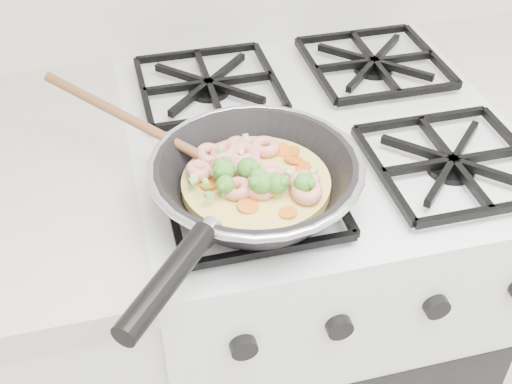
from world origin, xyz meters
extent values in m
cube|color=white|center=(0.00, 1.70, 0.45)|extent=(0.60, 0.60, 0.90)
cube|color=black|center=(0.00, 1.70, 0.91)|extent=(0.56, 0.56, 0.02)
torus|color=silver|center=(-0.15, 1.54, 0.97)|extent=(0.28, 0.28, 0.01)
cylinder|color=black|center=(-0.29, 1.37, 0.97)|extent=(0.13, 0.15, 0.03)
cylinder|color=#DFC861|center=(-0.15, 1.54, 0.94)|extent=(0.20, 0.20, 0.02)
ellipsoid|color=brown|center=(-0.18, 1.57, 0.96)|extent=(0.06, 0.06, 0.01)
cylinder|color=brown|center=(-0.30, 1.67, 0.99)|extent=(0.22, 0.19, 0.07)
torus|color=#E29A85|center=(-0.09, 1.51, 0.96)|extent=(0.05, 0.05, 0.02)
torus|color=#E29A85|center=(-0.18, 1.59, 0.96)|extent=(0.07, 0.07, 0.03)
torus|color=#E29A85|center=(-0.20, 1.59, 0.96)|extent=(0.05, 0.05, 0.02)
torus|color=#E29A85|center=(-0.15, 1.51, 0.96)|extent=(0.05, 0.06, 0.03)
torus|color=#E29A85|center=(-0.12, 1.59, 0.96)|extent=(0.06, 0.06, 0.02)
torus|color=#E29A85|center=(-0.22, 1.56, 0.96)|extent=(0.05, 0.05, 0.02)
torus|color=#E29A85|center=(-0.16, 1.60, 0.96)|extent=(0.06, 0.06, 0.02)
torus|color=#E29A85|center=(-0.18, 1.52, 0.96)|extent=(0.05, 0.05, 0.02)
torus|color=#E29A85|center=(-0.15, 1.56, 0.96)|extent=(0.06, 0.06, 0.02)
torus|color=#E29A85|center=(-0.09, 1.49, 0.96)|extent=(0.05, 0.05, 0.02)
torus|color=#E29A85|center=(-0.18, 1.57, 0.96)|extent=(0.06, 0.06, 0.02)
torus|color=#E29A85|center=(-0.13, 1.53, 0.96)|extent=(0.06, 0.06, 0.02)
torus|color=#E29A85|center=(-0.15, 1.59, 0.96)|extent=(0.06, 0.06, 0.02)
ellipsoid|color=#4F9731|center=(-0.19, 1.52, 0.97)|extent=(0.03, 0.03, 0.02)
ellipsoid|color=#4F9731|center=(-0.16, 1.54, 0.97)|extent=(0.04, 0.04, 0.03)
ellipsoid|color=#4F9731|center=(-0.13, 1.50, 0.97)|extent=(0.04, 0.04, 0.03)
ellipsoid|color=#4F9731|center=(-0.15, 1.51, 0.97)|extent=(0.04, 0.04, 0.03)
ellipsoid|color=#4F9731|center=(-0.10, 1.49, 0.97)|extent=(0.03, 0.03, 0.02)
ellipsoid|color=#4F9731|center=(-0.19, 1.54, 0.97)|extent=(0.04, 0.04, 0.03)
cylinder|color=orange|center=(-0.16, 1.55, 0.95)|extent=(0.03, 0.03, 0.01)
cylinder|color=orange|center=(-0.08, 1.54, 0.95)|extent=(0.04, 0.04, 0.01)
cylinder|color=orange|center=(-0.10, 1.59, 0.95)|extent=(0.03, 0.03, 0.01)
cylinder|color=orange|center=(-0.15, 1.52, 0.95)|extent=(0.03, 0.03, 0.01)
cylinder|color=orange|center=(-0.08, 1.53, 0.95)|extent=(0.03, 0.03, 0.00)
cylinder|color=orange|center=(-0.15, 1.51, 0.95)|extent=(0.03, 0.03, 0.01)
cylinder|color=orange|center=(-0.16, 1.59, 0.95)|extent=(0.03, 0.03, 0.01)
cylinder|color=orange|center=(-0.17, 1.57, 0.95)|extent=(0.03, 0.03, 0.01)
cylinder|color=orange|center=(-0.09, 1.57, 0.95)|extent=(0.03, 0.03, 0.01)
cylinder|color=orange|center=(-0.12, 1.46, 0.95)|extent=(0.03, 0.03, 0.01)
cylinder|color=orange|center=(-0.20, 1.58, 0.95)|extent=(0.03, 0.03, 0.01)
cylinder|color=orange|center=(-0.09, 1.58, 0.95)|extent=(0.04, 0.04, 0.01)
cylinder|color=orange|center=(-0.21, 1.58, 0.95)|extent=(0.04, 0.04, 0.01)
cylinder|color=orange|center=(-0.21, 1.54, 0.95)|extent=(0.03, 0.03, 0.00)
cylinder|color=orange|center=(-0.18, 1.52, 0.95)|extent=(0.04, 0.04, 0.01)
cylinder|color=orange|center=(-0.17, 1.49, 0.95)|extent=(0.03, 0.03, 0.01)
cylinder|color=#B1CC90|center=(-0.20, 1.55, 0.97)|extent=(0.01, 0.01, 0.01)
cylinder|color=#6DBF4C|center=(-0.18, 1.59, 0.97)|extent=(0.01, 0.01, 0.01)
cylinder|color=#6DBF4C|center=(-0.23, 1.54, 0.97)|extent=(0.01, 0.01, 0.01)
cylinder|color=#6DBF4C|center=(-0.13, 1.50, 0.97)|extent=(0.01, 0.01, 0.01)
cylinder|color=#6DBF4C|center=(-0.22, 1.50, 0.97)|extent=(0.01, 0.01, 0.01)
cylinder|color=#B1CC90|center=(-0.14, 1.51, 0.97)|extent=(0.01, 0.01, 0.01)
cylinder|color=#B1CC90|center=(-0.23, 1.54, 0.97)|extent=(0.01, 0.01, 0.01)
cylinder|color=#B1CC90|center=(-0.11, 1.51, 0.98)|extent=(0.01, 0.01, 0.01)
cylinder|color=#B1CC90|center=(-0.16, 1.58, 0.97)|extent=(0.01, 0.01, 0.01)
cylinder|color=#6DBF4C|center=(-0.22, 1.52, 0.97)|extent=(0.01, 0.01, 0.01)
cylinder|color=#B1CC90|center=(-0.14, 1.61, 0.97)|extent=(0.01, 0.01, 0.01)
cylinder|color=#B1CC90|center=(-0.07, 1.52, 0.97)|extent=(0.01, 0.01, 0.01)
cylinder|color=#B1CC90|center=(-0.16, 1.52, 0.97)|extent=(0.01, 0.01, 0.01)
cylinder|color=#B1CC90|center=(-0.16, 1.58, 0.97)|extent=(0.01, 0.01, 0.01)
cylinder|color=#6DBF4C|center=(-0.19, 1.56, 0.97)|extent=(0.01, 0.01, 0.01)
camera|label=1|loc=(-0.31, 0.88, 1.50)|focal=46.68mm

